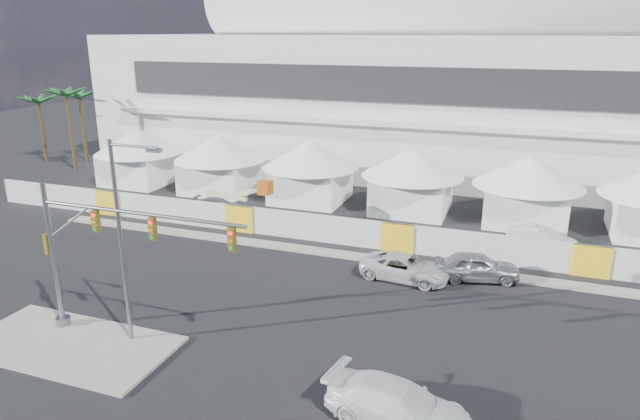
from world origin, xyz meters
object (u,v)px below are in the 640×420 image
(pickup_curb, at_px, (405,268))
(lot_car_c, at_px, (218,206))
(boom_lift, at_px, (222,207))
(sedan_silver, at_px, (477,267))
(lot_car_a, at_px, (541,239))
(traffic_mast, at_px, (91,253))
(streetlight_median, at_px, (124,230))
(pickup_near, at_px, (399,405))

(pickup_curb, xyz_separation_m, lot_car_c, (-17.25, 7.65, -0.11))
(boom_lift, bearing_deg, sedan_silver, -7.30)
(boom_lift, bearing_deg, lot_car_a, 10.72)
(sedan_silver, xyz_separation_m, traffic_mast, (-16.85, -13.16, 3.50))
(pickup_curb, height_order, traffic_mast, traffic_mast)
(sedan_silver, distance_m, boom_lift, 20.88)
(traffic_mast, height_order, streetlight_median, streetlight_median)
(sedan_silver, distance_m, traffic_mast, 21.66)
(sedan_silver, bearing_deg, lot_car_a, -42.39)
(streetlight_median, distance_m, boom_lift, 19.59)
(traffic_mast, xyz_separation_m, boom_lift, (-3.40, 18.24, -3.38))
(pickup_near, xyz_separation_m, streetlight_median, (-13.27, 1.59, 4.91))
(pickup_curb, relative_size, boom_lift, 0.74)
(traffic_mast, xyz_separation_m, streetlight_median, (2.06, 0.05, 1.40))
(lot_car_a, relative_size, boom_lift, 0.64)
(pickup_near, height_order, boom_lift, boom_lift)
(pickup_near, bearing_deg, pickup_curb, 20.51)
(pickup_near, xyz_separation_m, lot_car_a, (5.20, 21.44, -0.08))
(pickup_near, distance_m, traffic_mast, 15.80)
(lot_car_a, bearing_deg, boom_lift, 110.50)
(lot_car_a, xyz_separation_m, lot_car_c, (-25.01, -0.49, -0.13))
(pickup_curb, bearing_deg, lot_car_a, -38.41)
(pickup_curb, bearing_deg, streetlight_median, 142.83)
(lot_car_c, bearing_deg, pickup_curb, -116.71)
(lot_car_a, relative_size, streetlight_median, 0.47)
(lot_car_a, relative_size, lot_car_c, 1.05)
(streetlight_median, bearing_deg, pickup_curb, 47.56)
(pickup_near, relative_size, traffic_mast, 0.52)
(pickup_near, relative_size, streetlight_median, 0.59)
(lot_car_a, height_order, streetlight_median, streetlight_median)
(sedan_silver, relative_size, streetlight_median, 0.51)
(traffic_mast, bearing_deg, lot_car_c, 103.01)
(pickup_curb, xyz_separation_m, streetlight_median, (-10.71, -11.71, 5.00))
(lot_car_c, relative_size, traffic_mast, 0.39)
(sedan_silver, bearing_deg, pickup_curb, 95.32)
(pickup_near, relative_size, boom_lift, 0.80)
(lot_car_c, bearing_deg, boom_lift, -139.76)
(sedan_silver, xyz_separation_m, boom_lift, (-20.25, 5.08, 0.12))
(pickup_near, height_order, traffic_mast, traffic_mast)
(lot_car_c, distance_m, traffic_mast, 20.26)
(lot_car_a, bearing_deg, sedan_silver, 167.87)
(pickup_near, bearing_deg, boom_lift, 53.02)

